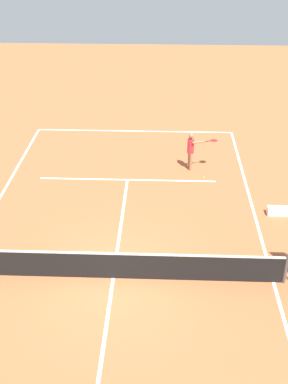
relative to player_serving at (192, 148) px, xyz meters
name	(u,v)px	position (x,y,z in m)	size (l,w,h in m)	color
ground_plane	(113,278)	(2.70, 7.50, -1.01)	(60.00, 60.00, 0.00)	#B76038
court_lines	(113,278)	(2.70, 7.50, -1.00)	(9.94, 23.37, 0.01)	white
tennis_net	(113,265)	(2.70, 7.50, -0.51)	(10.54, 0.10, 1.07)	#4C4C51
player_serving	(192,148)	(0.00, 0.00, 0.00)	(1.31, 0.50, 1.69)	#9E704C
tennis_ball	(204,177)	(-0.52, 0.82, -0.97)	(0.07, 0.07, 0.07)	#CCE033
equipment_bag	(278,211)	(-3.07, 3.58, -0.86)	(0.76, 0.32, 0.30)	white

